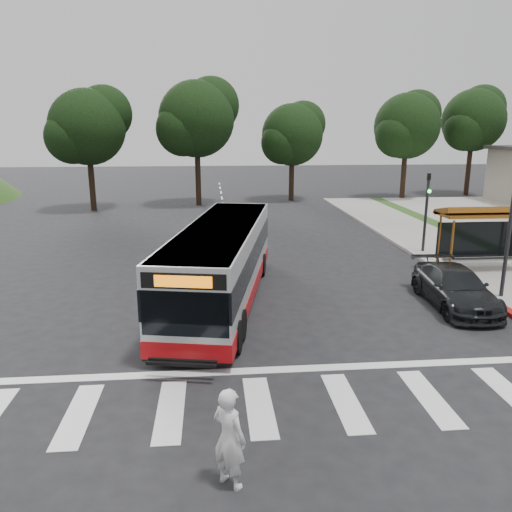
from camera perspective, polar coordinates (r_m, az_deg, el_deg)
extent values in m
plane|color=black|center=(16.29, -1.33, -7.67)|extent=(140.00, 140.00, 0.00)
cube|color=gray|center=(26.69, 21.68, 0.24)|extent=(4.00, 40.00, 0.12)
cube|color=#9E9991|center=(25.85, 17.72, 0.18)|extent=(0.30, 40.00, 0.15)
cube|color=silver|center=(11.82, 0.38, -16.75)|extent=(18.00, 2.60, 0.01)
cylinder|color=#8D5117|center=(22.41, 21.44, 0.89)|extent=(0.10, 0.10, 2.30)
cylinder|color=#8D5117|center=(23.46, 20.16, 1.57)|extent=(0.10, 0.10, 2.30)
cube|color=#8D5117|center=(23.54, 25.03, 4.37)|extent=(4.20, 1.60, 0.12)
cube|color=#8D5117|center=(23.56, 25.01, 4.75)|extent=(4.20, 1.32, 0.51)
cube|color=black|center=(24.27, 24.02, 1.73)|extent=(3.80, 0.06, 1.60)
cube|color=gray|center=(23.93, 24.52, -0.34)|extent=(3.60, 0.40, 0.08)
cylinder|color=black|center=(19.87, 27.19, 4.50)|extent=(0.14, 0.14, 6.50)
cylinder|color=black|center=(26.16, 18.84, 4.57)|extent=(0.14, 0.14, 4.00)
imported|color=black|center=(25.97, 19.10, 7.83)|extent=(0.16, 0.20, 1.00)
sphere|color=#19E533|center=(25.84, 19.20, 7.01)|extent=(0.18, 0.18, 0.18)
cylinder|color=black|center=(46.45, 16.51, 9.10)|extent=(0.44, 0.44, 4.40)
sphere|color=black|center=(46.30, 16.87, 14.03)|extent=(5.60, 5.60, 5.60)
sphere|color=black|center=(47.51, 17.88, 15.16)|extent=(4.20, 4.20, 4.20)
sphere|color=black|center=(45.29, 15.96, 13.21)|extent=(3.92, 3.92, 3.92)
cylinder|color=black|center=(51.19, 23.10, 9.12)|extent=(0.44, 0.44, 4.84)
sphere|color=black|center=(51.06, 23.59, 14.03)|extent=(5.60, 5.60, 5.60)
sphere|color=black|center=(52.35, 24.39, 15.14)|extent=(4.20, 4.20, 4.20)
sphere|color=black|center=(49.98, 22.88, 13.23)|extent=(3.92, 3.92, 3.92)
cylinder|color=black|center=(41.25, -6.64, 9.16)|extent=(0.44, 0.44, 4.84)
sphere|color=black|center=(41.09, -6.83, 15.28)|extent=(6.00, 6.00, 6.00)
sphere|color=black|center=(42.01, -5.13, 16.80)|extent=(4.50, 4.50, 4.50)
sphere|color=black|center=(40.37, -8.36, 14.15)|extent=(4.20, 4.20, 4.20)
cylinder|color=black|center=(43.83, 4.08, 8.94)|extent=(0.44, 0.44, 3.96)
sphere|color=black|center=(43.63, 4.16, 13.65)|extent=(5.20, 5.20, 5.20)
sphere|color=black|center=(44.58, 5.38, 14.80)|extent=(3.90, 3.90, 3.90)
sphere|color=black|center=(42.87, 3.06, 12.81)|extent=(3.64, 3.64, 3.64)
cylinder|color=black|center=(40.28, -18.26, 8.10)|extent=(0.44, 0.44, 4.40)
sphere|color=black|center=(40.09, -18.72, 13.78)|extent=(5.60, 5.60, 5.60)
sphere|color=black|center=(40.69, -16.97, 15.32)|extent=(4.20, 4.20, 4.20)
sphere|color=black|center=(39.65, -20.28, 12.64)|extent=(3.92, 3.92, 3.92)
imported|color=silver|center=(9.18, -3.08, -20.03)|extent=(0.81, 0.79, 1.87)
imported|color=black|center=(18.93, 21.76, -3.36)|extent=(2.14, 4.77, 1.36)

